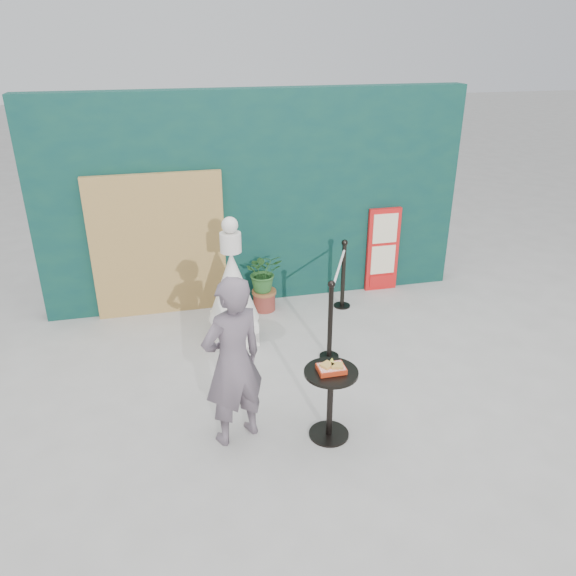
# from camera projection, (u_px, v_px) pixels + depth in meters

# --- Properties ---
(ground) EXTENTS (60.00, 60.00, 0.00)m
(ground) POSITION_uv_depth(u_px,v_px,m) (315.00, 424.00, 5.77)
(ground) COLOR #ADAAA5
(ground) RESTS_ON ground
(back_wall) EXTENTS (6.00, 0.30, 3.00)m
(back_wall) POSITION_uv_depth(u_px,v_px,m) (256.00, 200.00, 7.92)
(back_wall) COLOR #0A2F2F
(back_wall) RESTS_ON ground
(bamboo_fence) EXTENTS (1.80, 0.08, 2.00)m
(bamboo_fence) POSITION_uv_depth(u_px,v_px,m) (159.00, 246.00, 7.65)
(bamboo_fence) COLOR tan
(bamboo_fence) RESTS_ON ground
(woman) EXTENTS (0.74, 0.63, 1.73)m
(woman) POSITION_uv_depth(u_px,v_px,m) (233.00, 362.00, 5.23)
(woman) COLOR #63545F
(woman) RESTS_ON ground
(menu_board) EXTENTS (0.50, 0.07, 1.30)m
(menu_board) POSITION_uv_depth(u_px,v_px,m) (383.00, 250.00, 8.51)
(menu_board) COLOR red
(menu_board) RESTS_ON ground
(statue) EXTENTS (0.65, 0.65, 1.66)m
(statue) POSITION_uv_depth(u_px,v_px,m) (233.00, 291.00, 7.09)
(statue) COLOR white
(statue) RESTS_ON ground
(cafe_table) EXTENTS (0.52, 0.52, 0.75)m
(cafe_table) POSITION_uv_depth(u_px,v_px,m) (330.00, 393.00, 5.40)
(cafe_table) COLOR black
(cafe_table) RESTS_ON ground
(food_basket) EXTENTS (0.26, 0.19, 0.11)m
(food_basket) POSITION_uv_depth(u_px,v_px,m) (331.00, 368.00, 5.29)
(food_basket) COLOR red
(food_basket) RESTS_ON cafe_table
(planter) EXTENTS (0.52, 0.45, 0.88)m
(planter) POSITION_uv_depth(u_px,v_px,m) (264.00, 277.00, 7.91)
(planter) COLOR brown
(planter) RESTS_ON ground
(stanchion_barrier) EXTENTS (0.84, 1.54, 1.03)m
(stanchion_barrier) POSITION_uv_depth(u_px,v_px,m) (337.00, 296.00, 7.38)
(stanchion_barrier) COLOR black
(stanchion_barrier) RESTS_ON ground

